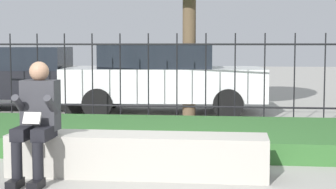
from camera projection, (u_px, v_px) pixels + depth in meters
ground_plane at (140, 176)px, 6.17m from camera, size 60.00×60.00×0.00m
stone_bench at (137, 157)px, 6.16m from camera, size 2.83×0.56×0.46m
person_seated_reader at (37, 116)px, 5.92m from camera, size 0.42×0.73×1.26m
grass_berm at (163, 135)px, 8.09m from camera, size 9.73×2.50×0.26m
iron_fence at (177, 77)px, 10.02m from camera, size 7.73×0.03×1.63m
car_parked_left at (17, 76)px, 12.39m from camera, size 4.56×2.14×1.37m
car_parked_center at (163, 77)px, 11.66m from camera, size 4.20×2.24×1.44m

